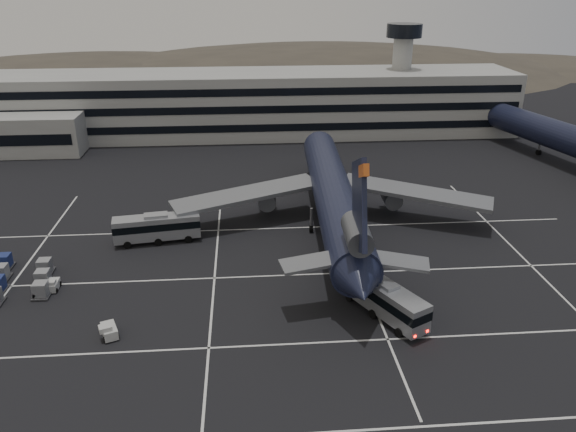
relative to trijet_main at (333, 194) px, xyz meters
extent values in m
plane|color=black|center=(-10.59, -17.67, -5.25)|extent=(260.00, 260.00, 0.00)
cube|color=silver|center=(-10.59, -27.67, -5.24)|extent=(90.00, 0.25, 0.01)
cube|color=silver|center=(-10.59, -13.67, -5.24)|extent=(90.00, 0.25, 0.01)
cube|color=silver|center=(-10.59, 0.33, -5.24)|extent=(90.00, 0.25, 0.01)
cube|color=silver|center=(-40.59, -11.67, -5.24)|extent=(0.25, 55.00, 0.01)
cube|color=silver|center=(-16.59, -11.67, -5.24)|extent=(0.25, 55.00, 0.01)
cube|color=silver|center=(1.41, -11.67, -5.24)|extent=(0.25, 55.00, 0.01)
cube|color=silver|center=(23.41, -11.67, -5.24)|extent=(0.25, 55.00, 0.01)
cube|color=gray|center=(-10.59, 54.33, 1.75)|extent=(120.00, 18.00, 14.00)
cube|color=black|center=(-10.59, 45.28, -1.75)|extent=(118.00, 0.20, 1.60)
cube|color=black|center=(-10.59, 45.28, 2.25)|extent=(118.00, 0.20, 1.60)
cube|color=black|center=(-10.59, 45.28, 5.95)|extent=(118.00, 0.20, 1.60)
cube|color=gray|center=(-60.59, 42.33, -1.25)|extent=(30.00, 10.00, 8.00)
cylinder|color=gray|center=(24.41, 56.33, 5.75)|extent=(4.40, 4.40, 22.00)
cylinder|color=black|center=(24.41, 56.33, 17.25)|extent=(8.00, 8.00, 3.00)
ellipsoid|color=#38332B|center=(-70.59, 152.33, -15.75)|extent=(196.00, 140.00, 32.00)
ellipsoid|color=#38332B|center=(19.41, 152.33, -18.75)|extent=(252.00, 180.00, 44.00)
ellipsoid|color=#38332B|center=(99.41, 152.33, -14.25)|extent=(168.00, 120.00, 24.00)
cylinder|color=black|center=(0.02, 0.50, -0.05)|extent=(7.94, 48.22, 5.60)
cone|color=black|center=(1.31, 26.67, -0.05)|extent=(5.81, 4.77, 5.60)
cone|color=black|center=(-1.27, -25.97, -0.05)|extent=(5.28, 5.24, 5.04)
cube|color=black|center=(-1.10, -22.47, 7.35)|extent=(0.96, 9.49, 10.97)
cube|color=#BD5119|center=(-1.17, -23.97, 11.55)|extent=(0.71, 3.25, 2.24)
cylinder|color=#595B60|center=(-1.08, -21.97, 4.05)|extent=(2.99, 6.12, 2.70)
cube|color=slate|center=(-5.25, -21.27, 0.55)|extent=(7.92, 4.36, 0.87)
cube|color=slate|center=(3.14, -21.68, 0.55)|extent=(8.07, 5.01, 0.87)
cube|color=slate|center=(-12.36, 3.11, -0.85)|extent=(22.59, 12.43, 1.75)
cylinder|color=#595B60|center=(-9.22, 5.96, -2.55)|extent=(2.97, 5.63, 2.70)
cube|color=slate|center=(12.61, 1.89, -0.85)|extent=(22.28, 14.22, 1.75)
cylinder|color=#595B60|center=(9.76, 5.03, -2.55)|extent=(2.97, 5.63, 2.70)
cylinder|color=slate|center=(0.78, 15.84, -3.05)|extent=(0.44, 0.44, 3.00)
cylinder|color=black|center=(0.78, 15.84, -4.70)|extent=(0.55, 1.12, 1.10)
cylinder|color=slate|center=(-3.27, -1.34, -3.05)|extent=(0.44, 0.44, 3.00)
cylinder|color=black|center=(-3.27, -1.34, -4.70)|extent=(0.55, 1.12, 1.10)
cylinder|color=slate|center=(3.12, -1.65, -3.05)|extent=(0.44, 0.44, 3.00)
cylinder|color=black|center=(3.12, -1.65, -4.70)|extent=(0.55, 1.12, 1.10)
cylinder|color=black|center=(47.67, 32.30, -0.05)|extent=(16.49, 48.00, 5.60)
cone|color=black|center=(41.64, 57.80, -0.05)|extent=(6.49, 5.67, 5.60)
cylinder|color=slate|center=(47.67, 32.30, -3.05)|extent=(0.44, 0.44, 3.00)
cylinder|color=black|center=(47.67, 32.30, -4.70)|extent=(0.74, 1.19, 1.10)
cube|color=gray|center=(1.90, -23.15, -3.08)|extent=(7.76, 11.54, 3.18)
cube|color=black|center=(1.90, -23.15, -2.70)|extent=(7.84, 11.62, 1.01)
cube|color=gray|center=(1.90, -23.15, -1.30)|extent=(2.98, 3.60, 0.37)
cylinder|color=black|center=(2.63, -27.37, -4.74)|extent=(0.77, 1.06, 1.02)
cylinder|color=black|center=(4.97, -26.14, -4.74)|extent=(0.77, 1.06, 1.02)
cylinder|color=black|center=(0.73, -23.77, -4.74)|extent=(0.77, 1.06, 1.02)
cylinder|color=black|center=(3.07, -22.54, -4.74)|extent=(0.77, 1.06, 1.02)
cylinder|color=black|center=(-1.17, -20.16, -4.74)|extent=(0.77, 1.06, 1.02)
cylinder|color=black|center=(1.17, -18.93, -4.74)|extent=(0.77, 1.06, 1.02)
cube|color=#FF0C05|center=(3.87, -28.72, -4.30)|extent=(0.27, 0.20, 0.23)
cube|color=#FF0C05|center=(5.37, -27.93, -4.30)|extent=(0.27, 0.20, 0.23)
cube|color=gray|center=(-24.76, -2.72, -3.09)|extent=(11.87, 4.30, 3.17)
cube|color=black|center=(-24.76, -2.72, -2.71)|extent=(11.94, 4.37, 1.00)
cube|color=gray|center=(-24.76, -2.72, -1.31)|extent=(3.38, 2.13, 0.37)
cylinder|color=black|center=(-20.55, -3.43, -4.74)|extent=(1.05, 0.48, 1.01)
cylinder|color=black|center=(-20.93, -0.82, -4.74)|extent=(1.05, 0.48, 1.01)
cylinder|color=black|center=(-24.57, -4.02, -4.74)|extent=(1.05, 0.48, 1.01)
cylinder|color=black|center=(-24.95, -1.41, -4.74)|extent=(1.05, 0.48, 1.01)
cylinder|color=black|center=(-28.59, -4.62, -4.74)|extent=(1.05, 0.48, 1.01)
cylinder|color=black|center=(-28.97, -2.00, -4.74)|extent=(1.05, 0.48, 1.01)
cube|color=#B6B7B2|center=(-35.34, -14.84, -4.69)|extent=(1.29, 2.29, 0.92)
cube|color=#B6B7B2|center=(-35.33, -15.35, -4.07)|extent=(1.15, 0.95, 0.51)
cylinder|color=black|center=(-35.88, -15.67, -4.96)|extent=(0.24, 0.58, 0.57)
cylinder|color=black|center=(-34.76, -15.64, -4.96)|extent=(0.24, 0.58, 0.57)
cylinder|color=black|center=(-35.93, -14.03, -4.96)|extent=(0.24, 0.58, 0.57)
cylinder|color=black|center=(-34.80, -14.00, -4.96)|extent=(0.24, 0.58, 0.57)
cube|color=#B6B7B2|center=(-26.75, -24.83, -4.62)|extent=(2.20, 2.83, 1.02)
cube|color=#B6B7B2|center=(-26.54, -25.35, -3.94)|extent=(1.54, 1.42, 0.57)
cylinder|color=black|center=(-26.99, -25.90, -4.93)|extent=(0.47, 0.68, 0.64)
cylinder|color=black|center=(-25.83, -25.44, -4.93)|extent=(0.47, 0.68, 0.64)
cylinder|color=black|center=(-27.67, -24.22, -4.93)|extent=(0.47, 0.68, 0.64)
cylinder|color=black|center=(-26.51, -23.75, -4.93)|extent=(0.47, 0.68, 0.64)
cube|color=#2D2D30|center=(-36.14, -16.40, -5.09)|extent=(2.32, 2.54, 0.18)
cylinder|color=black|center=(-36.14, -16.40, -5.15)|extent=(0.10, 0.20, 0.20)
cube|color=gray|center=(-36.14, -16.40, -4.21)|extent=(1.84, 1.84, 1.58)
cube|color=#2D2D30|center=(-36.82, -13.52, -5.09)|extent=(2.32, 2.54, 0.18)
cylinder|color=black|center=(-36.82, -13.52, -5.15)|extent=(0.10, 0.20, 0.20)
cube|color=gray|center=(-36.82, -13.52, -4.21)|extent=(1.84, 1.84, 1.58)
cube|color=#2D2D30|center=(-42.30, -11.76, -5.09)|extent=(2.32, 2.54, 0.18)
cylinder|color=black|center=(-42.30, -11.76, -5.15)|extent=(0.10, 0.20, 0.20)
cube|color=gray|center=(-42.30, -11.76, -4.21)|extent=(1.84, 1.84, 1.58)
cube|color=#2D2D30|center=(-37.49, -10.63, -5.09)|extent=(2.32, 2.54, 0.18)
cylinder|color=black|center=(-37.49, -10.63, -5.15)|extent=(0.10, 0.20, 0.20)
cube|color=gray|center=(-37.49, -10.63, -4.21)|extent=(1.84, 1.84, 1.58)
cube|color=#2D2D30|center=(-42.97, -8.87, -5.09)|extent=(2.32, 2.54, 0.18)
cylinder|color=black|center=(-42.97, -8.87, -5.15)|extent=(0.10, 0.20, 0.20)
cube|color=navy|center=(-42.97, -8.87, -4.21)|extent=(1.84, 1.84, 1.58)
camera|label=1|loc=(-12.44, -73.96, 28.65)|focal=35.00mm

